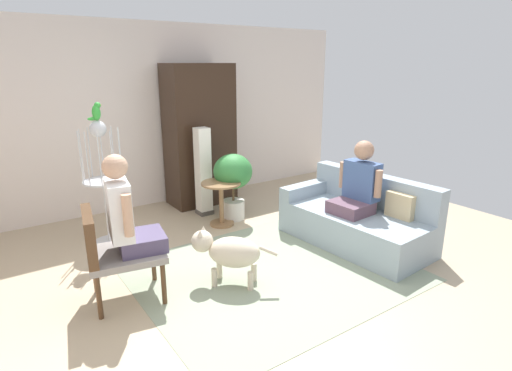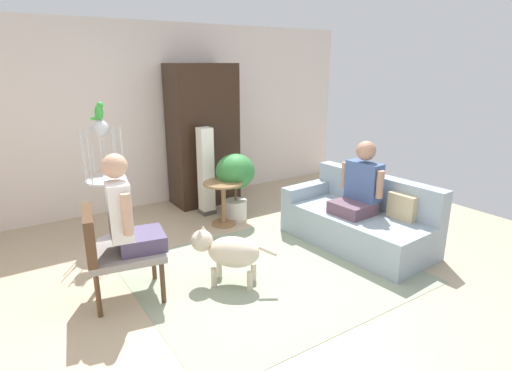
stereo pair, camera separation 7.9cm
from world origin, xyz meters
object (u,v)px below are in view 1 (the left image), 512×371
person_on_armchair (126,214)px  round_end_table (221,198)px  column_lamp (203,172)px  person_on_couch (358,185)px  bird_cage_stand (103,178)px  parrot (96,112)px  armchair (111,248)px  armoire_cabinet (200,136)px  potted_plant (233,178)px  couch (357,219)px  dog (229,251)px

person_on_armchair → round_end_table: size_ratio=1.51×
column_lamp → person_on_couch: bearing=-62.2°
bird_cage_stand → parrot: 0.75m
armchair → armoire_cabinet: bearing=46.7°
armchair → bird_cage_stand: bearing=76.5°
potted_plant → couch: bearing=-61.3°
bird_cage_stand → column_lamp: bearing=9.8°
person_on_armchair → column_lamp: size_ratio=0.72×
round_end_table → bird_cage_stand: size_ratio=0.40×
column_lamp → armoire_cabinet: armoire_cabinet is taller
armchair → round_end_table: bearing=31.6°
potted_plant → armoire_cabinet: 1.00m
person_on_armchair → round_end_table: (1.55, 1.07, -0.43)m
potted_plant → column_lamp: column_lamp is taller
armchair → potted_plant: (1.94, 1.14, 0.07)m
parrot → armchair: bearing=-103.6°
round_end_table → bird_cage_stand: (-1.39, 0.26, 0.43)m
column_lamp → parrot: bearing=-170.2°
parrot → person_on_armchair: bearing=-97.2°
armchair → potted_plant: 2.26m
person_on_armchair → column_lamp: bearing=45.2°
armoire_cabinet → potted_plant: bearing=-88.9°
person_on_couch → column_lamp: bearing=117.8°
person_on_armchair → round_end_table: person_on_armchair is taller
person_on_armchair → bird_cage_stand: bearing=82.9°
person_on_couch → bird_cage_stand: bird_cage_stand is taller
dog → bird_cage_stand: size_ratio=0.44×
armchair → potted_plant: potted_plant is taller
potted_plant → parrot: bearing=174.4°
column_lamp → person_on_armchair: bearing=-134.8°
couch → armchair: bearing=173.1°
armchair → person_on_couch: size_ratio=1.05×
person_on_armchair → column_lamp: (1.56, 1.57, -0.20)m
person_on_couch → potted_plant: (-0.76, 1.50, -0.14)m
person_on_couch → bird_cage_stand: (-2.39, 1.66, 0.08)m
couch → potted_plant: bearing=118.7°
couch → bird_cage_stand: size_ratio=1.23×
armchair → parrot: 1.69m
parrot → armoire_cabinet: armoire_cabinet is taller
person_on_couch → armchair: bearing=172.5°
armchair → column_lamp: bearing=42.1°
bird_cage_stand → parrot: bearing=0.0°
person_on_couch → round_end_table: person_on_couch is taller
armchair → person_on_couch: (2.70, -0.35, 0.21)m
couch → column_lamp: bearing=119.2°
round_end_table → bird_cage_stand: 1.47m
person_on_armchair → person_on_couch: bearing=-7.3°
parrot → potted_plant: parrot is taller
couch → round_end_table: size_ratio=3.06×
couch → person_on_couch: 0.44m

